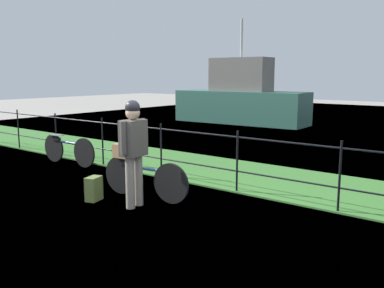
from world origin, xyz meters
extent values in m
plane|color=gray|center=(0.00, 0.00, 0.00)|extent=(60.00, 60.00, 0.00)
cube|color=#38702D|center=(0.00, 3.08, 0.01)|extent=(27.00, 2.40, 0.03)
plane|color=#426684|center=(0.00, 10.62, 0.00)|extent=(30.00, 30.00, 0.00)
cylinder|color=black|center=(-7.20, 1.94, 0.55)|extent=(0.04, 0.04, 1.10)
cylinder|color=black|center=(-5.40, 1.94, 0.55)|extent=(0.04, 0.04, 1.10)
cylinder|color=black|center=(-3.60, 1.94, 0.55)|extent=(0.04, 0.04, 1.10)
cylinder|color=black|center=(-1.80, 1.94, 0.55)|extent=(0.04, 0.04, 1.10)
cylinder|color=black|center=(0.00, 1.94, 0.55)|extent=(0.04, 0.04, 1.10)
cylinder|color=black|center=(1.80, 1.94, 0.55)|extent=(0.04, 0.04, 1.10)
cylinder|color=black|center=(0.00, 1.94, 0.39)|extent=(18.00, 0.03, 0.03)
cylinder|color=black|center=(0.00, 1.94, 0.99)|extent=(18.00, 0.03, 0.03)
cylinder|color=black|center=(-0.49, 0.74, 0.33)|extent=(0.66, 0.11, 0.66)
cylinder|color=black|center=(-1.56, 0.63, 0.33)|extent=(0.66, 0.11, 0.66)
cylinder|color=#3D569E|center=(-1.03, 0.68, 0.51)|extent=(0.84, 0.13, 0.04)
cube|color=black|center=(-1.44, 0.64, 0.56)|extent=(0.21, 0.11, 0.06)
cube|color=slate|center=(-1.44, 0.64, 0.66)|extent=(0.37, 0.20, 0.02)
cube|color=#A87F51|center=(-1.44, 0.64, 0.78)|extent=(0.36, 0.33, 0.23)
ellipsoid|color=#4C3D2D|center=(-1.44, 0.64, 0.96)|extent=(0.29, 0.17, 0.13)
sphere|color=#4C3D2D|center=(-1.32, 0.65, 1.02)|extent=(0.11, 0.11, 0.11)
cylinder|color=gray|center=(-0.84, 0.35, 0.41)|extent=(0.14, 0.14, 0.82)
cylinder|color=gray|center=(-0.82, 0.15, 0.41)|extent=(0.14, 0.14, 0.82)
cube|color=#4C4742|center=(-0.83, 0.25, 1.10)|extent=(0.30, 0.42, 0.56)
cylinder|color=#4C4742|center=(-0.86, 0.47, 1.13)|extent=(0.10, 0.10, 0.50)
cylinder|color=#4C4742|center=(-0.81, 0.03, 1.13)|extent=(0.10, 0.10, 0.50)
sphere|color=tan|center=(-0.83, 0.25, 1.49)|extent=(0.22, 0.22, 0.22)
sphere|color=black|center=(-0.83, 0.25, 1.57)|extent=(0.23, 0.23, 0.23)
cube|color=olive|center=(-1.61, 0.07, 0.20)|extent=(0.25, 0.32, 0.40)
cylinder|color=black|center=(-3.79, 1.56, 0.33)|extent=(0.66, 0.07, 0.66)
cylinder|color=black|center=(-4.88, 1.52, 0.33)|extent=(0.66, 0.07, 0.66)
cylinder|color=#3D569E|center=(-4.34, 1.54, 0.51)|extent=(0.85, 0.08, 0.04)
cube|color=black|center=(-4.76, 1.52, 0.56)|extent=(0.20, 0.10, 0.06)
cube|color=slate|center=(-4.76, 1.52, 0.65)|extent=(0.37, 0.17, 0.02)
cube|color=#336656|center=(-5.68, 11.26, 0.68)|extent=(5.86, 1.88, 1.37)
cube|color=slate|center=(-5.68, 11.26, 2.07)|extent=(2.60, 1.25, 1.40)
cylinder|color=#B2B2B2|center=(-5.68, 11.26, 3.57)|extent=(0.10, 0.10, 1.60)
camera|label=1|loc=(3.83, -4.22, 2.07)|focal=39.26mm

